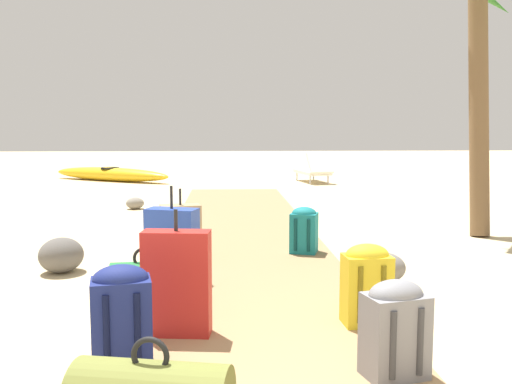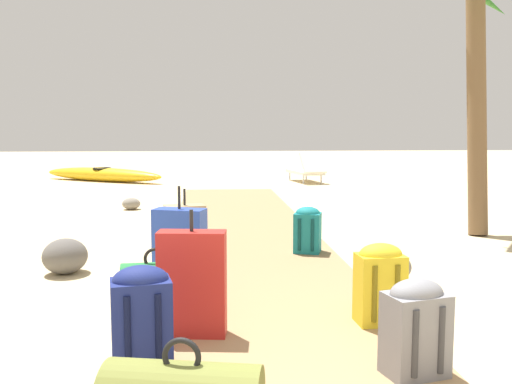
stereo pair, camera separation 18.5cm
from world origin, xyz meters
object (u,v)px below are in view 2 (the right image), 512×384
Objects in this scene: backpack_teal at (308,228)px; lounge_chair at (307,170)px; backpack_yellow at (380,281)px; kayak at (102,174)px; palm_tree_near_right at (484,0)px; backpack_grey at (416,325)px; suitcase_red at (192,283)px; suitcase_tan at (185,232)px; suitcase_blue at (180,245)px; backpack_navy at (141,315)px; duffel_bag_green at (155,284)px.

lounge_chair reaches higher than backpack_teal.
kayak is (-4.02, 11.63, -0.18)m from backpack_yellow.
lounge_chair is 0.45× the size of kayak.
lounge_chair is at bearing 97.98° from palm_tree_near_right.
backpack_teal is (-0.05, 3.02, -0.02)m from backpack_grey.
suitcase_red is 5.85m from palm_tree_near_right.
suitcase_red is 1.54× the size of backpack_grey.
suitcase_tan is 1.36× the size of backpack_grey.
suitcase_blue is 1.43× the size of backpack_navy.
backpack_teal is 0.14× the size of kayak.
suitcase_tan is at bearing 87.47° from backpack_navy.
backpack_yellow is 5.10m from palm_tree_near_right.
kayak is (-2.63, 9.60, -0.17)m from suitcase_tan.
suitcase_blue is 2.37m from backpack_grey.
backpack_grey is 0.13× the size of palm_tree_near_right.
backpack_yellow is 2.22m from backpack_teal.
backpack_navy is at bearing -88.19° from duffel_bag_green.
backpack_yellow is 0.95× the size of backpack_navy.
backpack_grey is 1.99m from duffel_bag_green.
suitcase_red is at bearing 62.33° from backpack_navy.
backpack_yellow is at bearing 22.07° from backpack_navy.
suitcase_red is (0.14, -2.15, 0.06)m from suitcase_tan.
backpack_teal is at bearing 7.97° from suitcase_tan.
backpack_yellow is at bearing -97.27° from lounge_chair.
backpack_teal is (-0.11, 2.21, -0.03)m from backpack_yellow.
backpack_navy is 0.15× the size of palm_tree_near_right.
suitcase_blue reaches higher than duffel_bag_green.
backpack_teal is at bearing -150.92° from palm_tree_near_right.
backpack_grey is at bearing -64.76° from suitcase_tan.
lounge_chair is at bearing 82.73° from backpack_yellow.
backpack_teal is at bearing 49.87° from duffel_bag_green.
suitcase_tan reaches higher than kayak.
duffel_bag_green is (-0.15, -1.52, -0.11)m from suitcase_tan.
backpack_grey is 11.77m from lounge_chair.
suitcase_blue is at bearing -105.96° from lounge_chair.
suitcase_tan is (-1.39, 2.03, -0.01)m from backpack_yellow.
backpack_yellow is 1.12× the size of backpack_teal.
kayak is (-3.91, 9.42, -0.15)m from backpack_teal.
suitcase_tan is 0.88× the size of suitcase_red.
backpack_teal is 0.85× the size of backpack_navy.
backpack_teal is at bearing 63.61° from backpack_navy.
backpack_grey reaches higher than backpack_teal.
palm_tree_near_right reaches higher than backpack_yellow.
suitcase_red is 0.21× the size of palm_tree_near_right.
suitcase_blue is at bearing 76.89° from duffel_bag_green.
backpack_grey is at bearing -7.54° from backpack_navy.
suitcase_tan is 3.14m from backpack_grey.
suitcase_blue is at bearing 124.50° from backpack_grey.
palm_tree_near_right is (3.66, 3.73, 2.63)m from suitcase_red.
lounge_chair is at bearing 80.21° from backpack_teal.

